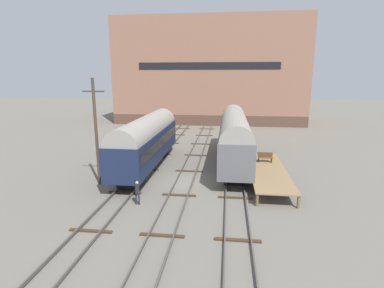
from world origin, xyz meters
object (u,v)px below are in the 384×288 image
bench (265,157)px  utility_pole (96,131)px  person_worker (137,191)px  train_car_grey (234,134)px  train_car_navy (147,139)px

bench → utility_pole: utility_pole is taller
person_worker → utility_pole: 6.79m
utility_pole → train_car_grey: bearing=35.3°
train_car_navy → person_worker: bearing=-79.5°
person_worker → bench: bearing=41.5°
train_car_navy → bench: (11.44, -0.03, -1.43)m
train_car_grey → utility_pole: 14.05m
person_worker → utility_pole: size_ratio=0.20×
train_car_navy → train_car_grey: train_car_grey is taller
train_car_navy → person_worker: size_ratio=8.89×
bench → person_worker: bearing=-138.5°
utility_pole → person_worker: bearing=-39.7°
bench → utility_pole: 15.44m
train_car_navy → train_car_grey: size_ratio=0.84×
train_car_grey → bench: bearing=-46.9°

